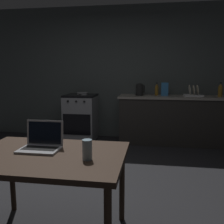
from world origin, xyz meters
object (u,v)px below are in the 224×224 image
object	(u,v)px
electric_kettle	(140,90)
bottle	(220,90)
drinking_glass	(87,150)
dining_table	(48,163)
bottle_b	(157,89)
laptop	(41,144)
dish_rack	(193,94)
frying_pan	(82,94)
cereal_box	(165,89)
stove_oven	(81,117)

from	to	relation	value
electric_kettle	bottle	world-z (taller)	bottle
bottle	drinking_glass	distance (m)	3.52
dining_table	bottle_b	size ratio (longest dim) A/B	4.89
laptop	dish_rack	size ratio (longest dim) A/B	0.94
electric_kettle	drinking_glass	distance (m)	3.16
dish_rack	bottle_b	world-z (taller)	bottle_b
dish_rack	bottle	bearing A→B (deg)	-6.24
electric_kettle	frying_pan	size ratio (longest dim) A/B	0.57
electric_kettle	dish_rack	xyz separation A→B (m)	(1.00, 0.00, -0.06)
dining_table	dish_rack	world-z (taller)	dish_rack
electric_kettle	frying_pan	bearing A→B (deg)	-178.50
bottle	drinking_glass	world-z (taller)	bottle
dining_table	cereal_box	size ratio (longest dim) A/B	4.84
drinking_glass	bottle_b	size ratio (longest dim) A/B	0.60
stove_oven	drinking_glass	world-z (taller)	stove_oven
bottle_b	bottle	bearing A→B (deg)	-6.57
laptop	bottle_b	world-z (taller)	bottle_b
stove_oven	bottle	world-z (taller)	bottle
laptop	dish_rack	world-z (taller)	dish_rack
drinking_glass	laptop	bearing A→B (deg)	157.97
electric_kettle	frying_pan	xyz separation A→B (m)	(-1.13, -0.03, -0.08)
frying_pan	stove_oven	bearing A→B (deg)	146.51
cereal_box	dish_rack	xyz separation A→B (m)	(0.52, -0.02, -0.08)
bottle_b	dining_table	bearing A→B (deg)	-105.60
dish_rack	bottle_b	bearing A→B (deg)	173.21
drinking_glass	cereal_box	bearing A→B (deg)	77.77
laptop	bottle_b	size ratio (longest dim) A/B	1.30
drinking_glass	cereal_box	size ratio (longest dim) A/B	0.60
bottle	drinking_glass	size ratio (longest dim) A/B	1.77
dining_table	bottle	xyz separation A→B (m)	(2.01, 3.02, 0.37)
cereal_box	bottle_b	size ratio (longest dim) A/B	1.01
bottle	bottle_b	xyz separation A→B (m)	(-1.13, 0.13, -0.01)
frying_pan	bottle_b	distance (m)	1.46
cereal_box	laptop	bearing A→B (deg)	-110.54
bottle	cereal_box	size ratio (longest dim) A/B	1.06
drinking_glass	bottle_b	world-z (taller)	bottle_b
bottle	cereal_box	distance (m)	0.98
stove_oven	electric_kettle	size ratio (longest dim) A/B	3.97
dining_table	electric_kettle	bearing A→B (deg)	79.74
frying_pan	cereal_box	world-z (taller)	cereal_box
dish_rack	frying_pan	bearing A→B (deg)	-179.20
dining_table	cereal_box	distance (m)	3.28
bottle	dish_rack	xyz separation A→B (m)	(-0.46, 0.05, -0.08)
cereal_box	bottle	bearing A→B (deg)	-4.08
frying_pan	dish_rack	distance (m)	2.13
bottle	frying_pan	distance (m)	2.58
dining_table	bottle_b	distance (m)	3.29
dining_table	bottle	world-z (taller)	bottle
frying_pan	bottle_b	bearing A→B (deg)	4.31
frying_pan	laptop	bearing A→B (deg)	-80.71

